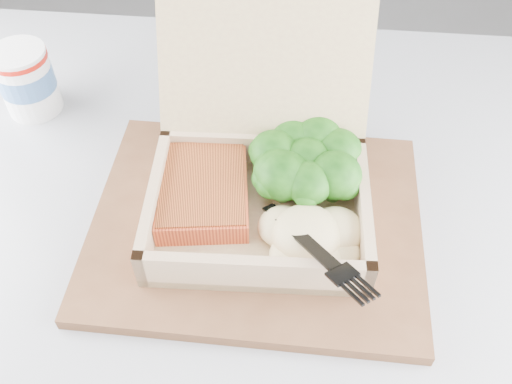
% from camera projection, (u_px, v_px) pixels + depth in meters
% --- Properties ---
extents(cafe_table, '(0.96, 0.96, 0.75)m').
position_uv_depth(cafe_table, '(235.00, 369.00, 0.68)').
color(cafe_table, black).
rests_on(cafe_table, floor).
extents(serving_tray, '(0.35, 0.29, 0.01)m').
position_uv_depth(serving_tray, '(257.00, 224.00, 0.57)').
color(serving_tray, brown).
rests_on(serving_tray, cafe_table).
extents(takeout_container, '(0.24, 0.27, 0.19)m').
position_uv_depth(takeout_container, '(261.00, 160.00, 0.55)').
color(takeout_container, tan).
rests_on(takeout_container, serving_tray).
extents(salmon_fillet, '(0.11, 0.13, 0.02)m').
position_uv_depth(salmon_fillet, '(203.00, 191.00, 0.56)').
color(salmon_fillet, '#D55A29').
rests_on(salmon_fillet, takeout_container).
extents(broccoli_pile, '(0.12, 0.12, 0.04)m').
position_uv_depth(broccoli_pile, '(307.00, 165.00, 0.57)').
color(broccoli_pile, '#2E7F1C').
rests_on(broccoli_pile, takeout_container).
extents(mashed_potatoes, '(0.10, 0.09, 0.04)m').
position_uv_depth(mashed_potatoes, '(307.00, 234.00, 0.52)').
color(mashed_potatoes, beige).
rests_on(mashed_potatoes, takeout_container).
extents(plastic_fork, '(0.12, 0.13, 0.04)m').
position_uv_depth(plastic_fork, '(287.00, 219.00, 0.51)').
color(plastic_fork, black).
rests_on(plastic_fork, mashed_potatoes).
extents(paper_cup, '(0.07, 0.07, 0.08)m').
position_uv_depth(paper_cup, '(26.00, 79.00, 0.66)').
color(paper_cup, white).
rests_on(paper_cup, cafe_table).
extents(receipt, '(0.09, 0.15, 0.00)m').
position_uv_depth(receipt, '(290.00, 114.00, 0.69)').
color(receipt, white).
rests_on(receipt, cafe_table).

